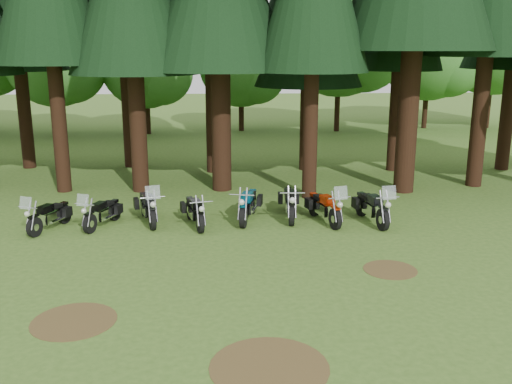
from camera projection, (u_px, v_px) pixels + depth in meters
ground at (217, 281)px, 14.14m from camera, size 120.00×120.00×0.00m
decid_2 at (58, 59)px, 36.39m from camera, size 6.72×6.53×8.40m
decid_3 at (149, 65)px, 37.13m from camera, size 6.12×5.95×7.65m
decid_4 at (245, 67)px, 38.63m from camera, size 5.93×5.76×7.41m
decid_5 at (346, 38)px, 37.92m from camera, size 8.45×8.21×10.56m
decid_6 at (434, 54)px, 39.76m from camera, size 7.06×6.86×8.82m
decid_7 at (502, 39)px, 39.56m from camera, size 8.44×8.20×10.55m
dirt_patch_0 at (74, 321)px, 12.06m from camera, size 1.80×1.80×0.01m
dirt_patch_1 at (390, 270)px, 14.85m from camera, size 1.40×1.40×0.01m
dirt_patch_2 at (269, 367)px, 10.32m from camera, size 2.20×2.20×0.01m
motorcycle_0 at (49, 216)px, 18.00m from camera, size 1.01×2.07×1.34m
motorcycle_1 at (102, 213)px, 18.34m from camera, size 0.98×2.06×1.33m
motorcycle_2 at (148, 208)px, 18.74m from camera, size 0.98×2.38×1.52m
motorcycle_3 at (195, 212)px, 18.43m from camera, size 0.71×2.18×0.90m
motorcycle_4 at (248, 206)px, 19.03m from camera, size 0.67×2.40×0.99m
motorcycle_5 at (290, 204)px, 19.27m from camera, size 0.37×2.43×0.99m
motorcycle_6 at (324, 208)px, 18.76m from camera, size 0.92×2.34×1.49m
motorcycle_7 at (372, 208)px, 18.71m from camera, size 0.74×2.44×1.53m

